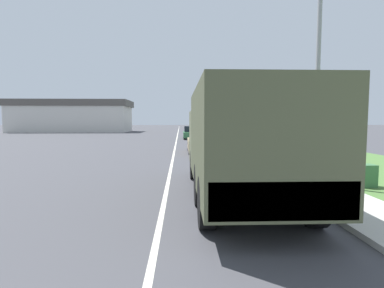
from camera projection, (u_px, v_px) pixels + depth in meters
ground_plane at (177, 136)px, 39.21m from camera, size 180.00×180.00×0.00m
lane_centre_stripe at (177, 136)px, 39.21m from camera, size 0.12×120.00×0.00m
sidewalk_right at (211, 136)px, 39.38m from camera, size 1.80×120.00×0.12m
grass_strip_right at (245, 136)px, 39.55m from camera, size 7.00×120.00×0.02m
military_truck at (239, 140)px, 7.95m from camera, size 2.42×7.43×2.83m
car_nearest_ahead at (201, 142)px, 19.38m from camera, size 1.73×3.95×1.59m
car_second_ahead at (192, 133)px, 34.02m from camera, size 1.92×4.67×1.43m
lamp_post at (311, 59)px, 9.36m from camera, size 1.69×0.24×6.47m
utility_box at (365, 176)px, 9.35m from camera, size 0.55×0.45×0.70m
building_distant at (73, 116)px, 53.38m from camera, size 20.44×9.01×5.58m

